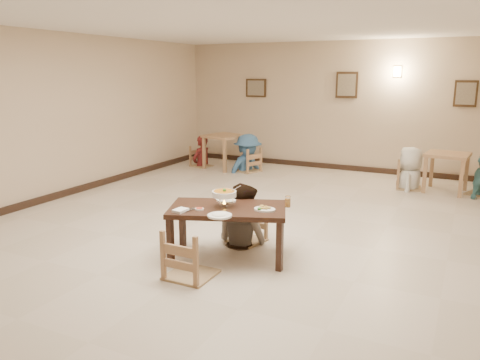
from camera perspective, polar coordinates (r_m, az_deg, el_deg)
The scene contains 29 objects.
floor at distance 6.98m, azimuth 1.43°, elevation -6.06°, with size 10.00×10.00×0.00m, color beige.
ceiling at distance 6.64m, azimuth 1.58°, elevation 19.24°, with size 10.00×10.00×0.00m, color white.
wall_back at distance 11.36m, azimuth 12.31°, elevation 8.74°, with size 10.00×10.00×0.00m, color #CBB296.
wall_left at distance 9.07m, azimuth -22.26°, elevation 7.10°, with size 10.00×10.00×0.00m, color #CBB296.
baseboard_back at distance 11.52m, azimuth 11.93°, elevation 1.57°, with size 8.00×0.06×0.12m, color black.
baseboard_left at distance 9.28m, azimuth -21.39°, elevation -1.76°, with size 0.06×10.00×0.12m, color black.
picture_a at distance 12.03m, azimuth 1.96°, elevation 11.15°, with size 0.55×0.04×0.45m.
picture_b at distance 11.27m, azimuth 12.88°, elevation 11.23°, with size 0.50×0.04×0.60m.
picture_c at distance 10.95m, azimuth 25.81°, elevation 9.46°, with size 0.45×0.04×0.55m.
wall_sconce at distance 11.06m, azimuth 18.63°, elevation 12.42°, with size 0.16×0.05×0.22m, color #FFD88C.
main_table at distance 5.77m, azimuth -1.51°, elevation -4.06°, with size 1.61×1.25×0.66m.
chair_far at distance 6.36m, azimuth 0.82°, elevation -3.52°, with size 0.44×0.44×0.94m.
chair_near at distance 5.29m, azimuth -6.11°, elevation -6.18°, with size 0.51×0.51×1.09m.
main_diner at distance 6.23m, azimuth 0.33°, elevation -0.43°, with size 0.81×0.63×1.66m, color gray.
curry_warmer at distance 5.73m, azimuth -1.94°, elevation -1.71°, with size 0.34×0.30×0.27m.
rice_plate_far at distance 6.00m, azimuth -1.71°, elevation -2.46°, with size 0.27×0.27×0.06m.
rice_plate_near at distance 5.37m, azimuth -2.49°, elevation -4.32°, with size 0.28×0.28×0.06m.
fried_plate at distance 5.61m, azimuth 3.01°, elevation -3.53°, with size 0.26×0.26×0.06m.
chili_dish at distance 5.65m, azimuth -4.98°, elevation -3.53°, with size 0.11×0.11×0.02m.
napkin_cutlery at distance 5.60m, azimuth -7.21°, elevation -3.69°, with size 0.19×0.27×0.03m.
drink_glass at distance 5.76m, azimuth 5.84°, elevation -2.68°, with size 0.07×0.07×0.14m.
bg_table_left at distance 11.28m, azimuth -1.88°, elevation 4.81°, with size 1.02×1.02×0.82m.
bg_table_right at distance 9.87m, azimuth 23.94°, elevation 2.22°, with size 0.85×0.85×0.76m.
bg_chair_ll at distance 11.59m, azimuth -4.74°, elevation 3.98°, with size 0.45×0.45×0.96m.
bg_chair_lr at distance 10.97m, azimuth 0.94°, elevation 3.81°, with size 0.50×0.50×1.07m.
bg_chair_rl at distance 9.90m, azimuth 20.09°, elevation 1.90°, with size 0.48×0.48×1.03m.
bg_diner_a at distance 11.55m, azimuth -4.77°, elevation 5.46°, with size 0.57×0.37×1.56m, color maroon.
bg_diner_b at distance 10.92m, azimuth 0.95°, elevation 5.61°, with size 1.14×0.66×1.76m, color #396797.
bg_diner_c at distance 9.85m, azimuth 20.24°, elevation 3.81°, with size 0.83×0.54×1.69m, color silver.
Camera 1 is at (2.77, -5.99, 2.27)m, focal length 35.00 mm.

